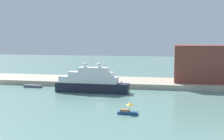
# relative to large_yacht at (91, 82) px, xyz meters

# --- Properties ---
(ground) EXTENTS (400.00, 400.00, 0.00)m
(ground) POSITION_rel_large_yacht_xyz_m (4.71, -7.31, -3.20)
(ground) COLOR slate
(quay_dock) EXTENTS (110.00, 18.50, 1.68)m
(quay_dock) POSITION_rel_large_yacht_xyz_m (4.71, 17.94, -2.36)
(quay_dock) COLOR #ADA38E
(quay_dock) RESTS_ON ground
(large_yacht) EXTENTS (23.13, 3.91, 11.50)m
(large_yacht) POSITION_rel_large_yacht_xyz_m (0.00, 0.00, 0.00)
(large_yacht) COLOR black
(large_yacht) RESTS_ON ground
(small_motorboat) EXTENTS (4.48, 1.72, 2.65)m
(small_motorboat) POSITION_rel_large_yacht_xyz_m (15.23, -23.92, -2.29)
(small_motorboat) COLOR navy
(small_motorboat) RESTS_ON ground
(work_barge) EXTENTS (6.24, 1.48, 0.91)m
(work_barge) POSITION_rel_large_yacht_xyz_m (-22.13, 4.73, -2.74)
(work_barge) COLOR #595966
(work_barge) RESTS_ON ground
(harbor_building) EXTENTS (19.77, 15.48, 12.77)m
(harbor_building) POSITION_rel_large_yacht_xyz_m (35.32, 20.39, 4.87)
(harbor_building) COLOR brown
(harbor_building) RESTS_ON quay_dock
(parked_car) EXTENTS (4.30, 1.81, 1.46)m
(parked_car) POSITION_rel_large_yacht_xyz_m (-5.40, 16.93, -0.89)
(parked_car) COLOR #1E4C99
(parked_car) RESTS_ON quay_dock
(person_figure) EXTENTS (0.36, 0.36, 1.73)m
(person_figure) POSITION_rel_large_yacht_xyz_m (-2.09, 11.17, -0.71)
(person_figure) COLOR #334C8C
(person_figure) RESTS_ON quay_dock
(mooring_bollard) EXTENTS (0.38, 0.38, 0.68)m
(mooring_bollard) POSITION_rel_large_yacht_xyz_m (8.03, 9.54, -1.18)
(mooring_bollard) COLOR black
(mooring_bollard) RESTS_ON quay_dock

